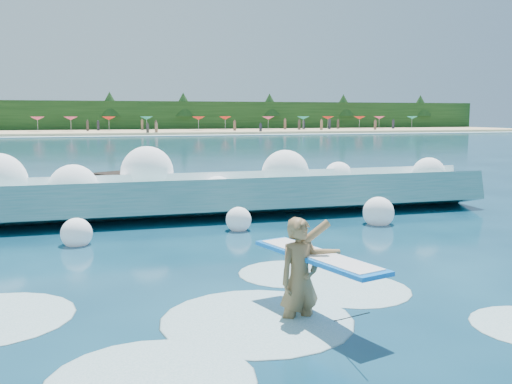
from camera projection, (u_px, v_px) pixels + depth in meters
ground at (206, 279)px, 9.79m from camera, size 200.00×200.00×0.00m
beach at (99, 132)px, 83.83m from camera, size 140.00×20.00×0.40m
wet_band at (101, 136)px, 73.41m from camera, size 140.00×5.00×0.08m
treeline at (97, 116)px, 93.01m from camera, size 140.00×4.00×5.00m
breaking_wave at (194, 197)px, 16.00m from camera, size 17.09×2.70×1.47m
rock_cluster at (20, 201)px, 16.02m from camera, size 8.07×3.20×1.27m
surfer_with_board at (304, 275)px, 7.79m from camera, size 1.21×2.92×1.73m
wave_spray at (165, 182)px, 15.68m from camera, size 14.96×4.68×2.03m
surf_foam at (224, 320)px, 7.88m from camera, size 9.01×5.54×0.13m
beach_umbrellas at (98, 118)px, 85.18m from camera, size 110.85×6.66×0.50m
beachgoers at (50, 127)px, 78.25m from camera, size 109.29×13.63×1.92m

